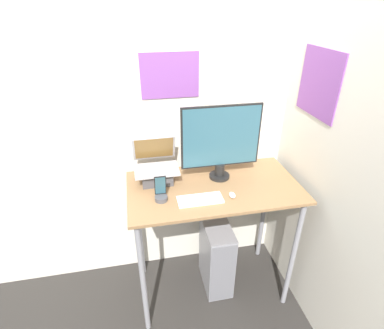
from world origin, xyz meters
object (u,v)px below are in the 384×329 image
at_px(cell_phone, 161,194).
at_px(monitor, 221,142).
at_px(laptop, 157,170).
at_px(mouse, 232,195).
at_px(computer_tower, 216,256).
at_px(keyboard, 200,199).

bearing_deg(cell_phone, monitor, 23.86).
height_order(laptop, mouse, laptop).
bearing_deg(computer_tower, monitor, 80.70).
height_order(laptop, cell_phone, laptop).
relative_size(laptop, keyboard, 1.03).
bearing_deg(laptop, keyboard, -49.70).
distance_m(monitor, cell_phone, 0.52).
distance_m(keyboard, computer_tower, 0.73).
bearing_deg(laptop, mouse, -32.43).
distance_m(laptop, mouse, 0.53).
xyz_separation_m(laptop, keyboard, (0.24, -0.28, -0.08)).
xyz_separation_m(keyboard, cell_phone, (-0.23, 0.06, 0.04)).
xyz_separation_m(laptop, computer_tower, (0.42, -0.11, -0.77)).
xyz_separation_m(laptop, cell_phone, (0.00, -0.22, -0.04)).
height_order(mouse, cell_phone, cell_phone).
distance_m(cell_phone, computer_tower, 0.84).
distance_m(mouse, computer_tower, 0.72).
bearing_deg(laptop, computer_tower, -14.90).
relative_size(keyboard, cell_phone, 1.63).
relative_size(laptop, cell_phone, 1.69).
bearing_deg(mouse, computer_tower, 98.81).
height_order(keyboard, computer_tower, keyboard).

